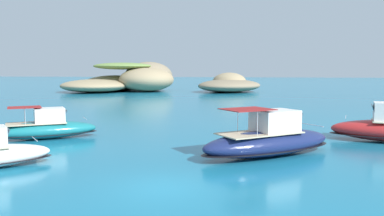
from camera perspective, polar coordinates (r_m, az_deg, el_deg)
The scene contains 5 objects.
ground_plane at distance 16.58m, azimuth -4.13°, elevation -11.25°, with size 400.00×400.00×0.00m, color #197093.
islet_large at distance 86.81m, azimuth -9.24°, elevation 3.88°, with size 24.79×23.04×6.19m.
islet_small at distance 82.69m, azimuth 5.20°, elevation 3.32°, with size 17.45×18.13×3.92m.
motorboat_navy at distance 22.67m, azimuth 10.84°, elevation -4.52°, with size 8.36×7.13×2.67m.
motorboat_teal at distance 29.40m, azimuth -20.07°, elevation -2.71°, with size 7.15×5.59×2.23m.
Camera 1 is at (3.37, -15.50, 4.82)m, focal length 37.71 mm.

